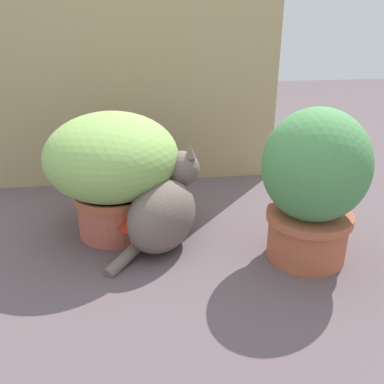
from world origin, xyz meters
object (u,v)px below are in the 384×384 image
at_px(grass_planter, 112,166).
at_px(cat, 165,210).
at_px(mushroom_ornament_red, 136,220).
at_px(mushroom_ornament_pink, 137,213).
at_px(leafy_planter, 314,183).

relative_size(grass_planter, cat, 1.25).
bearing_deg(mushroom_ornament_red, mushroom_ornament_pink, 83.50).
xyz_separation_m(mushroom_ornament_pink, mushroom_ornament_red, (-0.00, -0.04, -0.00)).
distance_m(grass_planter, cat, 0.22).
bearing_deg(grass_planter, mushroom_ornament_red, -59.35).
bearing_deg(mushroom_ornament_red, grass_planter, 120.65).
distance_m(cat, mushroom_ornament_red, 0.09).
bearing_deg(mushroom_ornament_red, cat, -3.29).
bearing_deg(leafy_planter, mushroom_ornament_red, 165.82).
bearing_deg(cat, leafy_planter, -16.48).
relative_size(grass_planter, mushroom_ornament_pink, 2.95).
relative_size(leafy_planter, mushroom_ornament_red, 3.42).
relative_size(grass_planter, leafy_planter, 0.92).
height_order(cat, mushroom_ornament_red, cat).
bearing_deg(mushroom_ornament_pink, grass_planter, 135.70).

